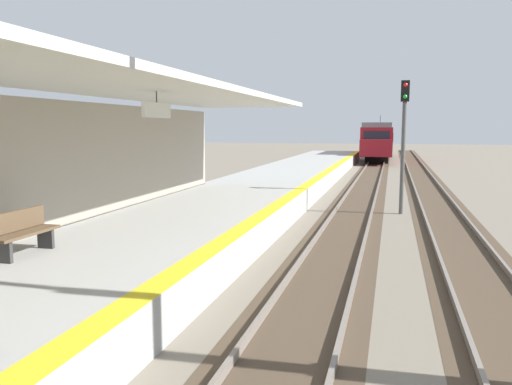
# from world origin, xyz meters

# --- Properties ---
(station_platform) EXTENTS (5.00, 80.00, 0.91)m
(station_platform) POSITION_xyz_m (-2.50, 16.00, 0.45)
(station_platform) COLOR #A8A8A3
(station_platform) RESTS_ON ground
(station_building_with_canopy) EXTENTS (4.85, 24.00, 4.43)m
(station_building_with_canopy) POSITION_xyz_m (-4.30, 10.35, 2.66)
(station_building_with_canopy) COLOR #4C4C4C
(station_building_with_canopy) RESTS_ON ground
(track_pair_nearest_platform) EXTENTS (2.34, 120.00, 0.16)m
(track_pair_nearest_platform) POSITION_xyz_m (1.90, 20.00, 0.05)
(track_pair_nearest_platform) COLOR #4C3D2D
(track_pair_nearest_platform) RESTS_ON ground
(track_pair_middle) EXTENTS (2.34, 120.00, 0.16)m
(track_pair_middle) POSITION_xyz_m (5.30, 20.00, 0.05)
(track_pair_middle) COLOR #4C3D2D
(track_pair_middle) RESTS_ON ground
(approaching_train) EXTENTS (2.93, 19.60, 4.76)m
(approaching_train) POSITION_xyz_m (1.90, 56.78, 2.18)
(approaching_train) COLOR maroon
(approaching_train) RESTS_ON ground
(rail_signal_post) EXTENTS (0.32, 0.34, 5.20)m
(rail_signal_post) POSITION_xyz_m (3.73, 21.66, 3.19)
(rail_signal_post) COLOR #4C4C4C
(rail_signal_post) RESTS_ON ground
(platform_bench) EXTENTS (0.45, 1.60, 0.88)m
(platform_bench) POSITION_xyz_m (-3.69, 9.32, 1.37)
(platform_bench) COLOR brown
(platform_bench) RESTS_ON station_platform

